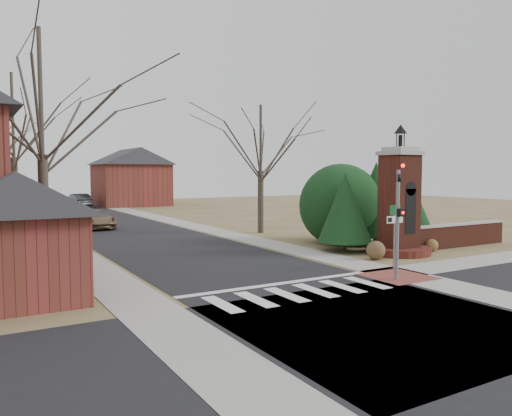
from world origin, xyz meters
TOP-DOWN VIEW (x-y plane):
  - ground at (0.00, 0.00)m, footprint 120.00×120.00m
  - main_street at (0.00, 22.00)m, footprint 8.00×70.00m
  - cross_street at (0.00, -3.00)m, footprint 120.00×8.00m
  - crosswalk_zone at (0.00, 0.80)m, footprint 8.00×2.20m
  - stop_bar at (0.00, 2.30)m, footprint 8.00×0.35m
  - sidewalk_right_main at (5.20, 22.00)m, footprint 2.00×60.00m
  - sidewalk_left at (-5.20, 22.00)m, footprint 2.00×60.00m
  - curb_apron at (4.80, 1.00)m, footprint 2.40×2.40m
  - traffic_signal_pole at (4.30, 0.57)m, footprint 0.28×0.41m
  - sign_post at (5.59, 1.99)m, footprint 0.90×0.07m
  - brick_gate_monument at (9.00, 4.99)m, footprint 3.20×3.20m
  - brick_garden_wall at (13.50, 5.00)m, footprint 7.50×0.50m
  - garage_left at (-8.52, 4.49)m, footprint 4.80×4.80m
  - house_distant_right at (7.99, 47.99)m, footprint 8.80×8.80m
  - evergreen_near at (7.20, 7.00)m, footprint 2.80×2.80m
  - evergreen_mid at (10.50, 8.20)m, footprint 3.40×3.40m
  - evergreen_far at (12.50, 7.20)m, footprint 2.40×2.40m
  - evergreen_mass at (9.00, 9.50)m, footprint 4.80×4.80m
  - bare_tree_0 at (-7.00, 9.00)m, footprint 8.05×8.05m
  - bare_tree_1 at (-7.00, 22.00)m, footprint 8.40×8.40m
  - bare_tree_3 at (7.50, 16.00)m, footprint 7.00×7.00m
  - pickup_truck at (-1.60, 24.43)m, footprint 2.37×4.90m
  - distant_car at (1.60, 47.31)m, footprint 2.35×5.13m
  - dry_shrub_left at (6.80, 4.30)m, footprint 0.89×0.89m
  - dry_shrub_right at (10.99, 4.60)m, footprint 0.66×0.66m

SIDE VIEW (x-z plane):
  - ground at x=0.00m, z-range 0.00..0.00m
  - main_street at x=0.00m, z-range 0.00..0.01m
  - cross_street at x=0.00m, z-range 0.00..0.01m
  - crosswalk_zone at x=0.00m, z-range 0.00..0.02m
  - stop_bar at x=0.00m, z-range 0.00..0.02m
  - sidewalk_right_main at x=5.20m, z-range 0.00..0.02m
  - sidewalk_left at x=-5.20m, z-range 0.00..0.02m
  - curb_apron at x=4.80m, z-range 0.00..0.02m
  - dry_shrub_right at x=10.99m, z-range 0.00..0.66m
  - dry_shrub_left at x=6.80m, z-range 0.00..0.89m
  - brick_garden_wall at x=13.50m, z-range 0.01..1.31m
  - pickup_truck at x=-1.60m, z-range 0.00..1.34m
  - distant_car at x=1.60m, z-range 0.00..1.63m
  - evergreen_far at x=12.50m, z-range 0.25..3.55m
  - sign_post at x=5.59m, z-range 0.57..3.32m
  - brick_gate_monument at x=9.00m, z-range -1.07..5.40m
  - garage_left at x=-8.52m, z-range 0.09..4.38m
  - evergreen_near at x=7.20m, z-range 0.25..4.35m
  - evergreen_mass at x=9.00m, z-range 0.00..4.80m
  - traffic_signal_pole at x=4.30m, z-range 0.34..4.84m
  - evergreen_mid at x=10.50m, z-range 0.25..4.95m
  - house_distant_right at x=7.99m, z-range 0.00..7.30m
  - bare_tree_3 at x=7.50m, z-range 1.84..11.54m
  - bare_tree_0 at x=-7.00m, z-range 2.12..13.27m
  - bare_tree_1 at x=-7.00m, z-range 2.21..13.85m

